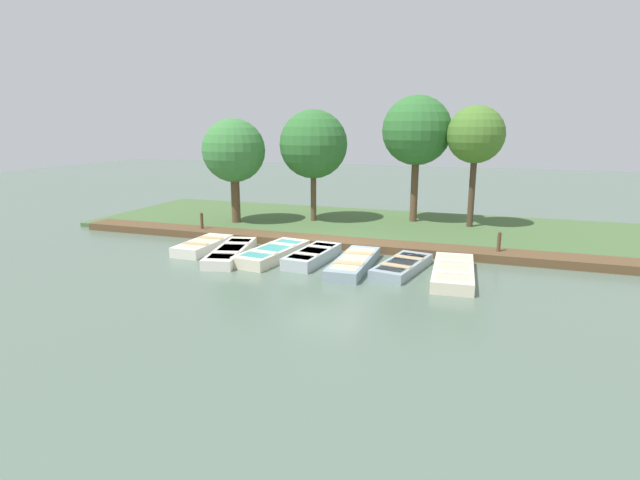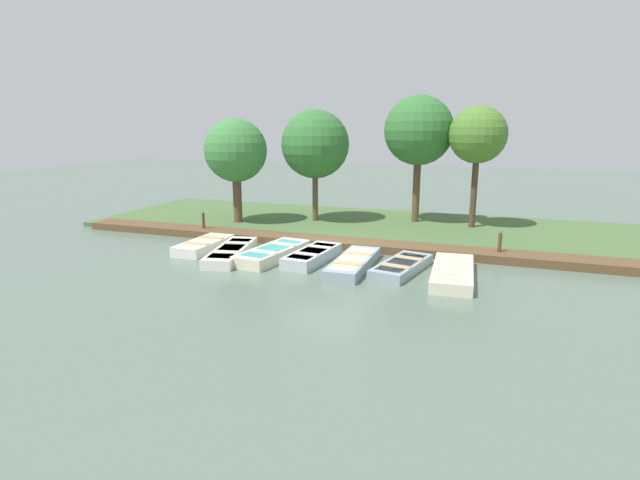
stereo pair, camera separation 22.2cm
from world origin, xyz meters
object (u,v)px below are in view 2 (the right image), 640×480
mooring_post_near (204,223)px  rowboat_2 (273,253)px  rowboat_0 (204,245)px  park_tree_left (315,145)px  rowboat_1 (231,252)px  rowboat_3 (312,256)px  park_tree_right (478,135)px  rowboat_6 (453,272)px  rowboat_4 (353,263)px  park_tree_center (419,131)px  rowboat_5 (402,266)px  park_tree_far_left (236,151)px  mooring_post_far (499,246)px

mooring_post_near → rowboat_2: bearing=60.4°
rowboat_0 → park_tree_left: bearing=160.7°
rowboat_1 → rowboat_3: size_ratio=1.25×
rowboat_3 → park_tree_right: 9.29m
mooring_post_near → park_tree_left: bearing=136.5°
rowboat_3 → rowboat_6: (0.35, 4.62, -0.02)m
rowboat_1 → mooring_post_near: (-2.74, -2.85, 0.31)m
park_tree_left → rowboat_0: bearing=-19.7°
rowboat_3 → mooring_post_near: 6.19m
rowboat_2 → park_tree_right: size_ratio=0.64×
rowboat_2 → rowboat_6: bearing=95.8°
rowboat_4 → park_tree_center: park_tree_center is taller
rowboat_4 → park_tree_right: 8.87m
rowboat_4 → rowboat_5: (-0.17, 1.53, -0.01)m
rowboat_1 → park_tree_right: (-7.40, 7.61, 3.88)m
rowboat_4 → park_tree_far_left: (-4.88, -6.85, 3.18)m
mooring_post_far → park_tree_right: 5.99m
rowboat_4 → park_tree_center: 8.75m
rowboat_0 → park_tree_far_left: 5.58m
mooring_post_far → park_tree_far_left: bearing=-101.3°
rowboat_1 → park_tree_right: park_tree_right is taller
rowboat_0 → rowboat_2: bearing=86.0°
rowboat_2 → rowboat_4: 2.94m
park_tree_far_left → mooring_post_near: bearing=-9.6°
rowboat_2 → rowboat_5: bearing=97.9°
mooring_post_far → park_tree_left: bearing=-115.0°
rowboat_0 → mooring_post_near: 2.65m
mooring_post_near → rowboat_1: bearing=46.1°
rowboat_3 → mooring_post_near: bearing=-106.8°
park_tree_right → park_tree_left: bearing=-82.5°
rowboat_3 → park_tree_far_left: 7.71m
rowboat_0 → rowboat_5: rowboat_0 is taller
rowboat_6 → park_tree_right: 8.30m
park_tree_left → park_tree_right: park_tree_right is taller
rowboat_2 → mooring_post_far: bearing=116.5°
rowboat_2 → park_tree_center: size_ratio=0.59×
rowboat_3 → rowboat_5: (0.12, 3.04, -0.04)m
rowboat_6 → park_tree_right: bearing=175.8°
rowboat_0 → mooring_post_near: size_ratio=2.68×
rowboat_1 → mooring_post_far: mooring_post_far is taller
park_tree_center → rowboat_4: bearing=-5.2°
rowboat_6 → park_tree_far_left: (-4.93, -9.96, 3.17)m
rowboat_4 → rowboat_5: 1.54m
rowboat_3 → mooring_post_far: (-2.33, 5.90, 0.29)m
rowboat_5 → park_tree_far_left: (-4.71, -8.38, 3.19)m
rowboat_0 → rowboat_4: bearing=86.4°
rowboat_6 → mooring_post_near: size_ratio=3.58×
rowboat_2 → rowboat_4: bearing=94.5°
rowboat_2 → park_tree_far_left: 6.88m
rowboat_4 → rowboat_1: bearing=-89.4°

